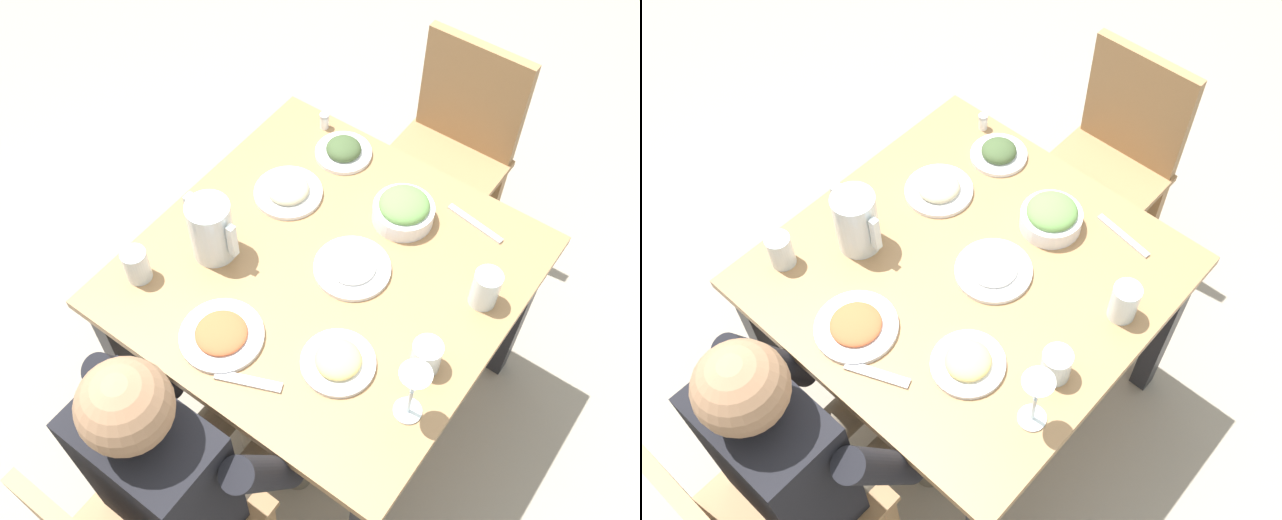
% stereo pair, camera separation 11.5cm
% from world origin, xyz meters
% --- Properties ---
extents(ground_plane, '(8.00, 8.00, 0.00)m').
position_xyz_m(ground_plane, '(0.00, 0.00, 0.00)').
color(ground_plane, gray).
extents(dining_table, '(0.99, 0.99, 0.74)m').
position_xyz_m(dining_table, '(0.00, 0.00, 0.63)').
color(dining_table, '#997047').
rests_on(dining_table, ground_plane).
extents(chair_far, '(0.40, 0.40, 0.90)m').
position_xyz_m(chair_far, '(-0.04, 0.80, 0.51)').
color(chair_far, '#997047').
rests_on(chair_far, ground_plane).
extents(diner_near, '(0.48, 0.53, 1.19)m').
position_xyz_m(diner_near, '(0.03, -0.59, 0.66)').
color(diner_near, black).
rests_on(diner_near, ground_plane).
extents(water_pitcher, '(0.16, 0.12, 0.19)m').
position_xyz_m(water_pitcher, '(-0.28, -0.13, 0.83)').
color(water_pitcher, silver).
rests_on(water_pitcher, dining_table).
extents(salad_bowl, '(0.18, 0.18, 0.09)m').
position_xyz_m(salad_bowl, '(0.07, 0.27, 0.78)').
color(salad_bowl, white).
rests_on(salad_bowl, dining_table).
extents(plate_fries, '(0.19, 0.19, 0.05)m').
position_xyz_m(plate_fries, '(0.19, -0.22, 0.76)').
color(plate_fries, white).
rests_on(plate_fries, dining_table).
extents(plate_beans, '(0.20, 0.20, 0.05)m').
position_xyz_m(plate_beans, '(-0.25, 0.15, 0.76)').
color(plate_beans, white).
rests_on(plate_beans, dining_table).
extents(plate_rice_curry, '(0.22, 0.22, 0.04)m').
position_xyz_m(plate_rice_curry, '(-0.09, -0.33, 0.75)').
color(plate_rice_curry, white).
rests_on(plate_rice_curry, dining_table).
extents(plate_yoghurt, '(0.21, 0.21, 0.04)m').
position_xyz_m(plate_yoghurt, '(0.06, 0.04, 0.75)').
color(plate_yoghurt, white).
rests_on(plate_yoghurt, dining_table).
extents(plate_dolmas, '(0.17, 0.17, 0.05)m').
position_xyz_m(plate_dolmas, '(-0.21, 0.38, 0.76)').
color(plate_dolmas, white).
rests_on(plate_dolmas, dining_table).
extents(water_glass_near_left, '(0.07, 0.07, 0.10)m').
position_xyz_m(water_glass_near_left, '(-0.39, -0.32, 0.79)').
color(water_glass_near_left, silver).
rests_on(water_glass_near_left, dining_table).
extents(water_glass_by_pitcher, '(0.08, 0.08, 0.09)m').
position_xyz_m(water_glass_by_pitcher, '(0.37, -0.09, 0.79)').
color(water_glass_by_pitcher, silver).
rests_on(water_glass_by_pitcher, dining_table).
extents(water_glass_near_right, '(0.07, 0.07, 0.11)m').
position_xyz_m(water_glass_near_right, '(0.39, 0.16, 0.80)').
color(water_glass_near_right, silver).
rests_on(water_glass_near_right, dining_table).
extents(wine_glass, '(0.08, 0.08, 0.20)m').
position_xyz_m(wine_glass, '(0.40, -0.22, 0.88)').
color(wine_glass, silver).
rests_on(wine_glass, dining_table).
extents(salt_shaker, '(0.03, 0.03, 0.05)m').
position_xyz_m(salt_shaker, '(-0.32, 0.44, 0.77)').
color(salt_shaker, white).
rests_on(salt_shaker, dining_table).
extents(fork_near, '(0.17, 0.09, 0.01)m').
position_xyz_m(fork_near, '(0.05, -0.39, 0.74)').
color(fork_near, silver).
rests_on(fork_near, dining_table).
extents(knife_near, '(0.19, 0.05, 0.01)m').
position_xyz_m(knife_near, '(0.25, 0.37, 0.74)').
color(knife_near, silver).
rests_on(knife_near, dining_table).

